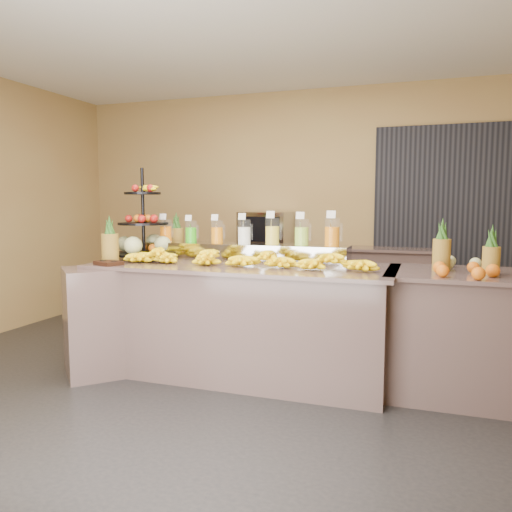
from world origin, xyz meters
The scene contains 20 objects.
ground centered at (0.00, 0.00, 0.00)m, with size 6.00×6.00×0.00m, color black.
room_envelope centered at (0.19, 0.79, 1.88)m, with size 6.04×5.02×2.82m.
buffet_counter centered at (-0.12, 0.26, 0.47)m, with size 2.75×1.25×0.93m.
right_counter centered at (1.70, 0.40, 0.47)m, with size 1.08×0.88×0.93m.
back_ledge centered at (0.00, 2.25, 0.47)m, with size 3.10×0.55×0.93m.
pitcher_tray centered at (-0.08, 0.58, 1.01)m, with size 1.85×0.30×0.15m, color gray.
juice_pitcher_orange_a centered at (-0.86, 0.58, 1.17)m, with size 0.11×0.12×0.27m.
juice_pitcher_green centered at (-0.60, 0.58, 1.17)m, with size 0.11×0.11×0.26m.
juice_pitcher_orange_b centered at (-0.34, 0.58, 1.17)m, with size 0.11×0.11×0.27m.
juice_pitcher_milk centered at (-0.08, 0.58, 1.17)m, with size 0.12×0.12×0.28m.
juice_pitcher_lemon centered at (0.18, 0.58, 1.18)m, with size 0.12×0.13×0.30m.
juice_pitcher_lime centered at (0.44, 0.58, 1.18)m, with size 0.12×0.13×0.29m.
juice_pitcher_orange_c centered at (0.70, 0.58, 1.18)m, with size 0.13×0.13×0.31m.
banana_heap centered at (0.03, 0.22, 1.00)m, with size 2.15×0.19×0.18m.
fruit_stand centered at (-0.97, 0.43, 1.14)m, with size 0.70×0.70×0.82m.
condiment_caddy centered at (-1.03, -0.08, 0.95)m, with size 0.21×0.16×0.03m, color black.
pineapple_left_a centered at (-1.12, 0.07, 1.08)m, with size 0.15×0.15×0.41m.
pineapple_left_b centered at (-0.87, 0.80, 1.09)m, with size 0.14×0.14×0.42m.
right_fruit_pile centered at (1.70, 0.28, 1.01)m, with size 0.45×0.43×0.24m.
oven_warmer centered at (-0.42, 2.25, 1.13)m, with size 0.59×0.42×0.40m, color gray.
Camera 1 is at (1.45, -3.54, 1.44)m, focal length 35.00 mm.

